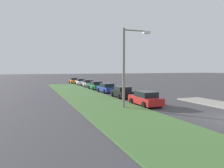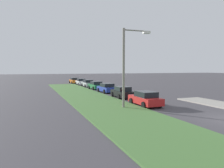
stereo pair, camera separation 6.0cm
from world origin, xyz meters
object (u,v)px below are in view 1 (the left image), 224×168
(streetlight, at_px, (127,62))
(parked_car_white, at_px, (81,82))
(parked_car_silver, at_px, (88,83))
(parked_car_orange, at_px, (74,81))
(parked_car_blue, at_px, (107,88))
(parked_car_black, at_px, (122,92))
(parked_car_green, at_px, (96,85))
(parked_car_red, at_px, (145,99))

(streetlight, bearing_deg, parked_car_white, -4.73)
(parked_car_silver, bearing_deg, parked_car_orange, 3.45)
(parked_car_blue, bearing_deg, parked_car_silver, -2.23)
(parked_car_black, bearing_deg, streetlight, 162.28)
(parked_car_silver, relative_size, parked_car_orange, 0.99)
(parked_car_black, bearing_deg, parked_car_green, 2.36)
(parked_car_black, relative_size, parked_car_green, 1.01)
(parked_car_white, distance_m, streetlight, 31.04)
(parked_car_blue, height_order, streetlight, streetlight)
(parked_car_blue, distance_m, parked_car_green, 5.78)
(parked_car_blue, xyz_separation_m, streetlight, (-13.20, 2.69, 3.67))
(parked_car_orange, relative_size, streetlight, 0.58)
(parked_car_black, height_order, parked_car_white, same)
(parked_car_green, height_order, parked_car_orange, same)
(parked_car_silver, relative_size, streetlight, 0.57)
(parked_car_black, height_order, parked_car_orange, same)
(parked_car_red, xyz_separation_m, parked_car_black, (6.31, -0.24, 0.00))
(parked_car_silver, xyz_separation_m, parked_car_white, (5.82, 0.15, 0.00))
(parked_car_black, bearing_deg, parked_car_blue, 1.68)
(parked_car_orange, bearing_deg, parked_car_white, -177.04)
(parked_car_black, distance_m, streetlight, 8.20)
(parked_car_black, distance_m, parked_car_orange, 29.60)
(parked_car_blue, distance_m, parked_car_white, 17.52)
(parked_car_blue, xyz_separation_m, parked_car_orange, (23.25, 0.65, 0.00))
(parked_car_red, height_order, parked_car_green, same)
(parked_car_orange, bearing_deg, streetlight, 174.84)
(streetlight, bearing_deg, parked_car_blue, -11.53)
(parked_car_blue, bearing_deg, parked_car_orange, -0.65)
(parked_car_black, height_order, streetlight, streetlight)
(parked_car_red, relative_size, parked_car_blue, 0.99)
(parked_car_black, relative_size, parked_car_blue, 1.00)
(parked_car_red, relative_size, parked_car_orange, 0.99)
(parked_car_red, height_order, streetlight, streetlight)
(parked_car_orange, bearing_deg, parked_car_red, 178.50)
(parked_car_black, relative_size, parked_car_orange, 1.01)
(parked_car_blue, height_order, parked_car_white, same)
(parked_car_silver, distance_m, streetlight, 25.31)
(parked_car_white, relative_size, streetlight, 0.58)
(parked_car_green, bearing_deg, parked_car_red, 177.79)
(parked_car_green, relative_size, streetlight, 0.58)
(parked_car_black, distance_m, parked_car_blue, 6.34)
(parked_car_green, height_order, streetlight, streetlight)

